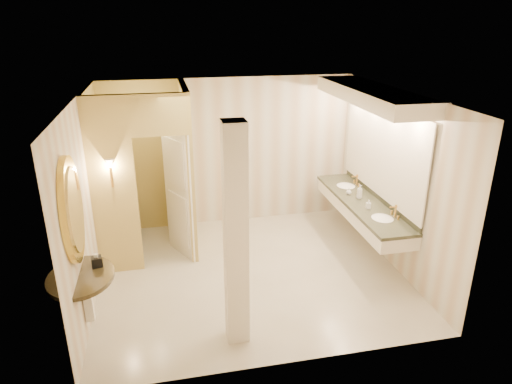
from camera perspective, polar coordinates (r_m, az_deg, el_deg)
The scene contains 16 objects.
floor at distance 7.12m, azimuth -0.68°, elevation -10.04°, with size 4.50×4.50×0.00m, color beige.
ceiling at distance 6.17m, azimuth -0.79°, elevation 11.91°, with size 4.50×4.50×0.00m, color white.
wall_back at distance 8.39m, azimuth -3.41°, elevation 4.96°, with size 4.50×0.02×2.70m, color beige.
wall_front at distance 4.76m, azimuth 4.03°, elevation -8.39°, with size 4.50×0.02×2.70m, color beige.
wall_left at distance 6.51m, azimuth -20.56°, elevation -1.36°, with size 0.02×4.00×2.70m, color beige.
wall_right at distance 7.28m, azimuth 16.93°, elevation 1.45°, with size 0.02×4.00×2.70m, color beige.
toilet_closet at distance 7.32m, azimuth -10.92°, elevation 2.41°, with size 1.50×1.55×2.70m.
wall_sconce at distance 6.74m, azimuth -17.79°, elevation 3.23°, with size 0.14×0.14×0.42m.
vanity at distance 7.41m, azimuth 13.87°, elevation 4.39°, with size 0.75×2.80×2.09m.
console_shelf at distance 5.55m, azimuth -21.55°, elevation -5.54°, with size 0.95×0.95×1.92m.
pillar at distance 5.17m, azimuth -2.54°, elevation -5.82°, with size 0.26×0.26×2.70m, color white.
tissue_box at distance 5.86m, azimuth -19.29°, elevation -8.21°, with size 0.12×0.12×0.12m, color black.
toilet at distance 8.42m, azimuth -15.73°, elevation -2.81°, with size 0.43×0.75×0.76m, color white.
soap_bottle_a at distance 7.32m, azimuth 13.89°, elevation -1.50°, with size 0.06×0.07×0.14m, color beige.
soap_bottle_b at distance 7.83m, azimuth 11.52°, elevation 0.09°, with size 0.09×0.09×0.11m, color silver.
soap_bottle_c at distance 7.67m, azimuth 12.83°, elevation 0.05°, with size 0.09×0.09×0.24m, color #C6B28C.
Camera 1 is at (-1.18, -5.97, 3.71)m, focal length 32.00 mm.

